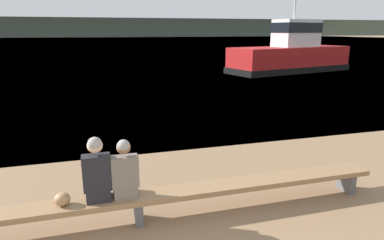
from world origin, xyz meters
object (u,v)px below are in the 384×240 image
at_px(shopping_bag, 62,199).
at_px(tugboat_red, 291,55).
at_px(bench_main, 138,200).
at_px(person_left, 97,172).
at_px(person_right, 125,172).

xyz_separation_m(shopping_bag, tugboat_red, (14.80, 17.73, 0.63)).
distance_m(bench_main, person_left, 0.80).
height_order(bench_main, tugboat_red, tugboat_red).
xyz_separation_m(bench_main, person_right, (-0.18, -0.00, 0.50)).
bearing_deg(person_right, bench_main, 0.16).
relative_size(bench_main, shopping_bag, 36.73).
bearing_deg(person_left, shopping_bag, -179.51).
bearing_deg(bench_main, person_left, -179.72).
distance_m(person_left, person_right, 0.41).
bearing_deg(tugboat_red, person_right, 128.08).
relative_size(shopping_bag, tugboat_red, 0.02).
bearing_deg(tugboat_red, shopping_bag, 126.26).
height_order(person_left, person_right, person_left).
distance_m(person_right, tugboat_red, 22.51).
bearing_deg(bench_main, person_right, -179.84).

